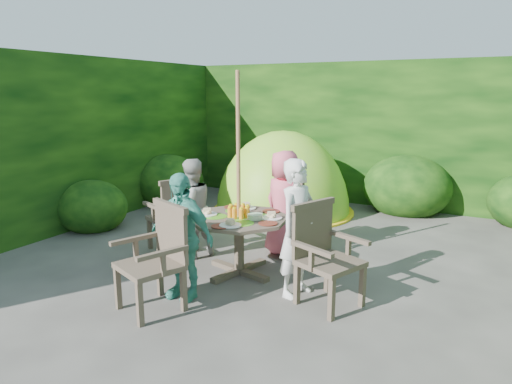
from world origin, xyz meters
The scene contains 13 objects.
ground centered at (0.00, 0.00, 0.00)m, with size 60.00×60.00×0.00m, color #423F3B.
hedge_enclosure centered at (0.00, 1.33, 1.25)m, with size 9.00×9.00×2.50m.
patio_table centered at (-0.54, -0.29, 0.55)m, with size 1.36×1.36×0.78m.
parasol_pole centered at (-0.55, -0.29, 1.10)m, with size 0.04×0.04×2.20m, color brown.
garden_chair_right centered at (0.52, -0.54, 0.50)m, with size 0.67×0.71×0.93m.
garden_chair_left centered at (-1.62, -0.04, 0.49)m, with size 0.66×0.70×0.92m.
garden_chair_back centered at (-0.30, 0.78, 0.51)m, with size 0.73×0.69×0.95m.
garden_chair_front centered at (-0.80, -1.36, 0.50)m, with size 0.71×0.67×0.94m.
child_right centered at (0.23, -0.48, 0.68)m, with size 0.50×0.33×1.37m, color silver.
child_left centered at (-1.32, -0.10, 0.61)m, with size 0.59×0.46×1.21m, color #A5A49F.
child_back centered at (-0.35, 0.48, 0.65)m, with size 0.64×0.41×1.30m, color #E65F76.
child_front centered at (-0.74, -1.07, 0.62)m, with size 0.73×0.30×1.25m, color teal.
dome_tent centered at (-1.25, 2.38, 0.00)m, with size 2.77×2.77×2.73m.
Camera 1 is at (1.86, -4.44, 1.98)m, focal length 32.00 mm.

